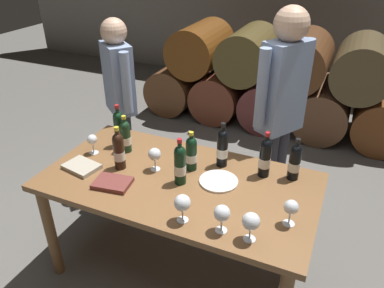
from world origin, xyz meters
name	(u,v)px	position (x,y,z in m)	size (l,w,h in m)	color
ground_plane	(181,266)	(0.00, 0.00, 0.00)	(14.00, 14.00, 0.00)	#66635E
barrel_stack	(273,81)	(0.00, 2.60, 0.54)	(3.12, 0.90, 1.15)	brown
dining_table	(179,191)	(0.00, 0.00, 0.67)	(1.70, 0.90, 0.76)	brown
wine_bottle_0	(180,164)	(0.02, -0.03, 0.89)	(0.07, 0.07, 0.31)	black
wine_bottle_1	(125,136)	(-0.49, 0.17, 0.88)	(0.07, 0.07, 0.27)	#19381E
wine_bottle_2	(222,148)	(0.19, 0.26, 0.89)	(0.07, 0.07, 0.31)	black
wine_bottle_3	(265,157)	(0.47, 0.26, 0.89)	(0.07, 0.07, 0.31)	black
wine_bottle_4	(191,153)	(0.02, 0.14, 0.88)	(0.07, 0.07, 0.27)	black
wine_bottle_5	(119,129)	(-0.57, 0.22, 0.90)	(0.07, 0.07, 0.32)	black
wine_bottle_6	(119,151)	(-0.41, -0.03, 0.89)	(0.07, 0.07, 0.30)	black
wine_bottle_7	(295,161)	(0.64, 0.30, 0.88)	(0.07, 0.07, 0.28)	black
wine_glass_0	(155,155)	(-0.19, 0.04, 0.87)	(0.08, 0.08, 0.16)	white
wine_glass_1	(222,214)	(0.40, -0.33, 0.87)	(0.09, 0.09, 0.16)	white
wine_glass_2	(251,222)	(0.55, -0.33, 0.87)	(0.09, 0.09, 0.16)	white
wine_glass_3	(92,140)	(-0.68, 0.05, 0.86)	(0.07, 0.07, 0.14)	white
wine_glass_4	(182,203)	(0.18, -0.34, 0.87)	(0.09, 0.09, 0.16)	white
wine_glass_5	(291,208)	(0.71, -0.13, 0.87)	(0.08, 0.08, 0.15)	white
tasting_notebook	(112,183)	(-0.34, -0.22, 0.77)	(0.22, 0.16, 0.03)	brown
leather_ledger	(82,167)	(-0.63, -0.15, 0.77)	(0.22, 0.16, 0.03)	#B2A893
serving_plate	(219,181)	(0.24, 0.07, 0.77)	(0.24, 0.24, 0.01)	white
sommelier_presenting	(281,105)	(0.44, 0.75, 1.04)	(0.32, 0.44, 1.72)	#383842
taster_seated_left	(120,94)	(-0.90, 0.72, 0.92)	(0.40, 0.34, 1.54)	#383842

